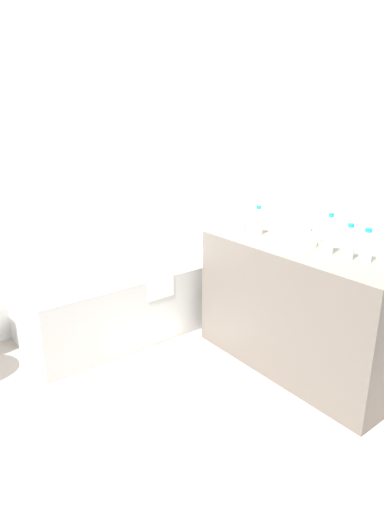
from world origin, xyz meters
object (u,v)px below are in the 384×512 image
Objects in this scene: water_bottle_1 at (329,235)px; drinking_glass_0 at (250,224)px; water_bottle_0 at (258,221)px; water_bottle_3 at (367,246)px; sink_faucet at (311,234)px; water_bottle_4 at (384,248)px; bathtub at (132,294)px; sink_basin at (294,239)px; drinking_glass_1 at (241,222)px; bath_mat at (168,358)px; water_bottle_5 at (349,243)px.

drinking_glass_0 is at bearing 88.98° from water_bottle_1.
water_bottle_0 reaches higher than water_bottle_3.
water_bottle_0 is at bearing 93.93° from water_bottle_3.
water_bottle_4 reaches higher than sink_faucet.
bathtub is at bearing 112.17° from water_bottle_3.
water_bottle_3 reaches higher than drinking_glass_0.
drinking_glass_1 is (-0.01, 0.48, 0.02)m from sink_basin.
water_bottle_0 is (-0.00, 0.31, 0.06)m from sink_basin.
bath_mat is (-0.69, 1.07, -0.93)m from water_bottle_4.
sink_faucet is at bearing 55.80° from water_bottle_1.
bathtub reaches higher than water_bottle_5.
water_bottle_3 is 1.84× the size of drinking_glass_1.
sink_basin is 0.39m from water_bottle_5.
water_bottle_0 is 0.78m from water_bottle_3.
water_bottle_3 is 1.90× the size of drinking_glass_0.
drinking_glass_0 is 0.08m from drinking_glass_1.
drinking_glass_1 is (0.57, -0.61, 0.61)m from bathtub.
bathtub is 16.08× the size of drinking_glass_1.
water_bottle_5 is 0.39× the size of bath_mat.
drinking_glass_0 is (0.01, 0.40, 0.02)m from sink_basin.
drinking_glass_1 is 1.09m from bath_mat.
bathtub is 1.88m from water_bottle_4.
sink_faucet is 0.73× the size of water_bottle_5.
bathtub is 1.79m from water_bottle_3.
sink_faucet reaches higher than bath_mat.
water_bottle_0 is at bearing 90.96° from water_bottle_5.
water_bottle_1 reaches higher than bath_mat.
sink_basin is at bearing 96.07° from water_bottle_3.
water_bottle_5 is at bearing 116.57° from water_bottle_3.
water_bottle_1 is 0.32m from water_bottle_4.
sink_basin is 0.40m from drinking_glass_0.
bathtub reaches higher than sink_faucet.
water_bottle_0 is 0.91× the size of water_bottle_4.
sink_faucet reaches higher than sink_basin.
water_bottle_4 is (0.63, -1.65, 0.66)m from bathtub.
bath_mat is at bearing 162.88° from water_bottle_0.
bathtub is 8.51× the size of water_bottle_0.
water_bottle_3 is at bearing -77.25° from water_bottle_1.
water_bottle_0 is 0.17m from drinking_glass_1.
sink_faucet is 0.48m from water_bottle_3.
water_bottle_4 is (0.05, -0.31, -0.01)m from water_bottle_1.
water_bottle_4 is (0.05, -0.87, 0.01)m from water_bottle_0.
water_bottle_5 is (0.01, -0.13, -0.02)m from water_bottle_1.
bathtub is at bearing 113.56° from water_bottle_1.
drinking_glass_1 is (-0.00, 0.17, -0.04)m from water_bottle_0.
sink_basin is (0.58, -1.08, 0.59)m from bathtub.
drinking_glass_1 is (-0.06, 1.04, -0.05)m from water_bottle_4.
water_bottle_0 reaches higher than drinking_glass_1.
sink_faucet is 0.42m from water_bottle_5.
water_bottle_5 is 0.78m from drinking_glass_0.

